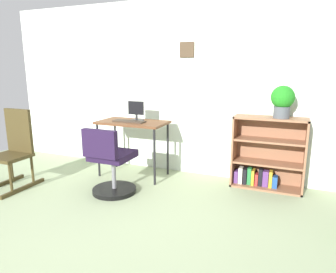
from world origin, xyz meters
name	(u,v)px	position (x,y,z in m)	size (l,w,h in m)	color
ground_plane	(71,242)	(0.00, 0.00, 0.00)	(6.24, 6.24, 0.00)	#92A27B
wall_back	(168,88)	(0.00, 2.15, 1.18)	(5.20, 0.12, 2.36)	silver
desk	(133,127)	(-0.33, 1.69, 0.68)	(0.92, 0.51, 0.76)	brown
monitor	(136,112)	(-0.29, 1.74, 0.88)	(0.22, 0.19, 0.27)	#262628
keyboard	(129,121)	(-0.34, 1.63, 0.77)	(0.44, 0.15, 0.02)	#362A20
office_chair	(111,166)	(-0.25, 1.01, 0.35)	(0.52, 0.55, 0.81)	black
rocking_chair	(14,149)	(-1.49, 0.78, 0.48)	(0.42, 0.64, 0.96)	#3E3319
bookshelf_low	(266,156)	(1.39, 1.96, 0.40)	(0.85, 0.30, 0.89)	#8A5B3F
potted_plant_on_shelf	(283,100)	(1.53, 1.90, 1.09)	(0.26, 0.26, 0.37)	#474C51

